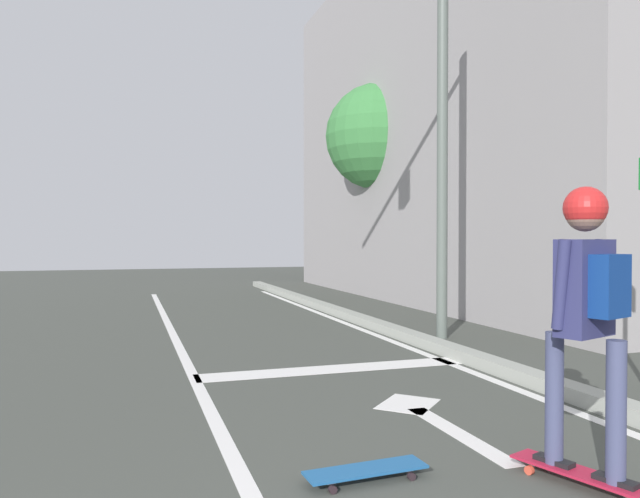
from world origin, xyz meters
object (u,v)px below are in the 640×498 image
skateboard (583,475)px  traffic_signal_mast (394,68)px  spare_skateboard (366,470)px  skater (587,291)px  roadside_tree (378,138)px

skateboard → traffic_signal_mast: bearing=77.7°
skateboard → spare_skateboard: bearing=158.1°
skateboard → traffic_signal_mast: 6.38m
skateboard → traffic_signal_mast: (1.08, 4.98, 3.84)m
skater → roadside_tree: roadside_tree is taller
skateboard → skater: skater is taller
traffic_signal_mast → roadside_tree: bearing=68.5°
spare_skateboard → roadside_tree: size_ratio=0.14×
spare_skateboard → skater: bearing=-22.5°
skateboard → spare_skateboard: (-1.19, 0.48, -0.01)m
skateboard → traffic_signal_mast: traffic_signal_mast is taller
skater → roadside_tree: (3.51, 11.15, 2.87)m
skateboard → roadside_tree: roadside_tree is taller
roadside_tree → skateboard: bearing=-107.5°
spare_skateboard → traffic_signal_mast: 6.34m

